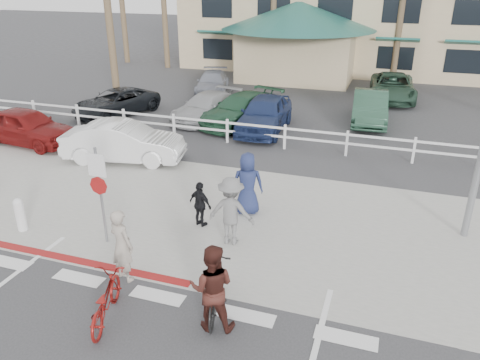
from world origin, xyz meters
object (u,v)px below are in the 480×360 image
(bike_black, at_px, (216,288))
(car_white_sedan, at_px, (123,142))
(bike_red, at_px, (105,300))
(sign_post, at_px, (101,191))
(car_red_compact, at_px, (27,126))

(bike_black, xyz_separation_m, car_white_sedan, (-6.29, 6.83, 0.17))
(bike_red, distance_m, car_white_sedan, 8.87)
(bike_black, distance_m, car_white_sedan, 9.29)
(sign_post, distance_m, car_red_compact, 9.26)
(bike_red, height_order, car_red_compact, car_red_compact)
(bike_red, relative_size, car_red_compact, 0.41)
(sign_post, distance_m, car_white_sedan, 5.87)
(car_white_sedan, height_order, car_red_compact, car_red_compact)
(bike_red, height_order, car_white_sedan, car_white_sedan)
(bike_red, relative_size, car_white_sedan, 0.40)
(sign_post, relative_size, bike_red, 1.65)
(sign_post, height_order, bike_black, sign_post)
(car_white_sedan, bearing_deg, sign_post, -164.63)
(bike_black, bearing_deg, sign_post, -37.46)
(car_red_compact, bearing_deg, bike_black, -117.49)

